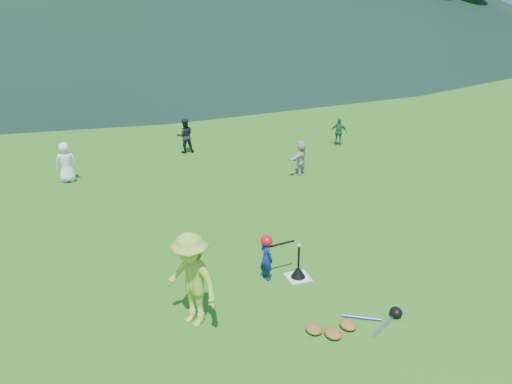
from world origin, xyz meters
TOP-DOWN VIEW (x-y plane):
  - ground at (0.00, 0.00)m, footprint 120.00×120.00m
  - home_plate at (0.00, 0.00)m, footprint 0.45×0.45m
  - baseball at (0.00, 0.00)m, footprint 0.08×0.08m
  - batter_child at (-0.61, 0.20)m, footprint 0.30×0.38m
  - adult_coach at (-2.31, -0.71)m, footprint 1.13×1.28m
  - fielder_a at (-4.29, 7.27)m, footprint 0.60×0.40m
  - fielder_b at (-0.34, 8.89)m, footprint 0.61×0.48m
  - fielder_c at (5.16, 7.84)m, footprint 0.63×0.56m
  - fielder_d at (2.54, 5.49)m, footprint 0.98×0.91m
  - batting_tee at (0.00, 0.00)m, footprint 0.30×0.30m
  - batter_gear at (-0.59, 0.20)m, footprint 0.73×0.26m
  - equipment_pile at (0.15, -1.76)m, footprint 1.80×0.75m
  - outfield_fence at (0.00, 28.00)m, footprint 70.07×0.08m

SIDE VIEW (x-z plane):
  - ground at x=0.00m, z-range 0.00..0.00m
  - home_plate at x=0.00m, z-range 0.00..0.02m
  - equipment_pile at x=0.15m, z-range -0.03..0.16m
  - batting_tee at x=0.00m, z-range -0.21..0.47m
  - batter_child at x=-0.61m, z-range 0.00..0.93m
  - fielder_c at x=5.16m, z-range 0.00..1.02m
  - fielder_d at x=2.54m, z-range 0.00..1.10m
  - fielder_a at x=-4.29m, z-range 0.00..1.22m
  - fielder_b at x=-0.34m, z-range 0.00..1.22m
  - outfield_fence at x=0.00m, z-range 0.03..1.36m
  - baseball at x=0.00m, z-range 0.70..0.78m
  - batter_gear at x=-0.59m, z-range 0.69..0.99m
  - adult_coach at x=-2.31m, z-range 0.00..1.72m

